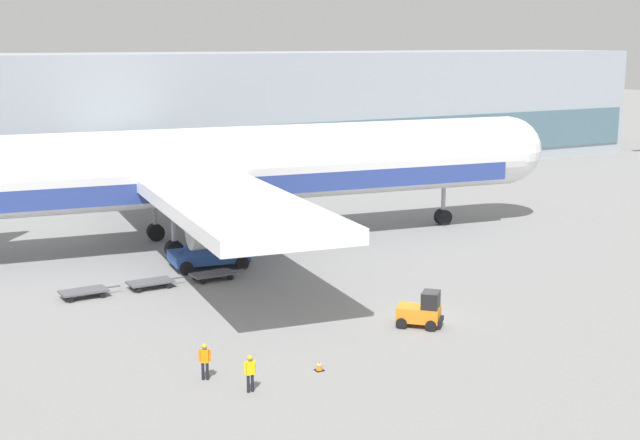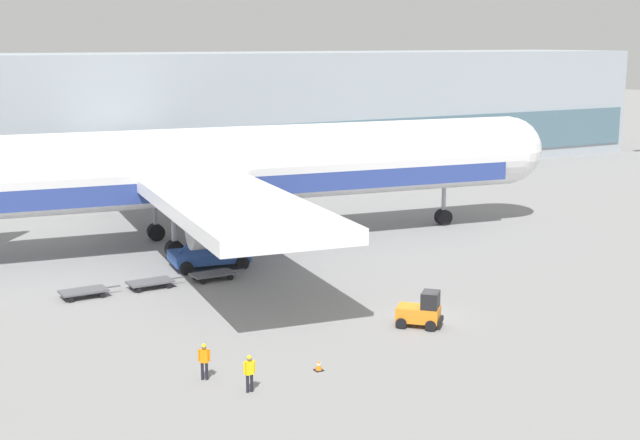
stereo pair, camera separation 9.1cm
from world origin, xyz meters
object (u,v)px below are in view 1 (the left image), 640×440
Objects in this scene: baggage_dolly_lead at (84,291)px; baggage_dolly_second at (150,282)px; ground_crew_near at (205,359)px; traffic_cone_near at (319,365)px; baggage_tug_mid at (422,311)px; baggage_dolly_third at (213,274)px; scissor_lift_loader at (208,239)px; ground_crew_far at (250,370)px; airplane_main at (206,170)px.

baggage_dolly_second is (4.23, 0.03, 0.00)m from baggage_dolly_lead.
ground_crew_near is 5.45m from traffic_cone_near.
baggage_tug_mid is at bearing -46.73° from baggage_dolly_lead.
baggage_tug_mid is 1.57× the size of ground_crew_near.
baggage_dolly_third is at bearing 83.67° from traffic_cone_near.
ground_crew_far is at bearing -100.66° from scissor_lift_loader.
scissor_lift_loader is 21.27m from traffic_cone_near.
scissor_lift_loader is 18.67m from baggage_tug_mid.
baggage_tug_mid reaches higher than baggage_dolly_lead.
ground_crew_near is (-7.11, -16.07, 0.64)m from baggage_dolly_third.
airplane_main is 15.57× the size of baggage_dolly_second.
scissor_lift_loader is at bearing 81.73° from traffic_cone_near.
airplane_main is 33.11× the size of ground_crew_near.
baggage_tug_mid is at bearing 36.20° from ground_crew_near.
baggage_dolly_third is at bearing -103.54° from airplane_main.
baggage_dolly_third is at bearing -2.89° from baggage_dolly_second.
baggage_dolly_lead is at bearing -134.53° from airplane_main.
baggage_dolly_lead is 8.44m from baggage_dolly_third.
baggage_tug_mid is 13.40m from ground_crew_near.
ground_crew_near reaches higher than baggage_dolly_third.
baggage_dolly_third is (8.44, -0.06, 0.00)m from baggage_dolly_lead.
traffic_cone_near is (-3.05, -20.98, -1.74)m from scissor_lift_loader.
airplane_main is at bearing 67.52° from baggage_dolly_third.
scissor_lift_loader reaches higher than baggage_dolly_lead.
baggage_dolly_third is at bearing 158.68° from baggage_tug_mid.
baggage_dolly_second is at bearing -94.75° from ground_crew_far.
airplane_main is 21.14× the size of baggage_tug_mid.
baggage_dolly_second is (-7.84, -9.49, -5.45)m from airplane_main.
airplane_main is 15.57× the size of baggage_dolly_third.
traffic_cone_near is (-8.16, -3.06, -0.61)m from baggage_tug_mid.
ground_crew_far is 3.18× the size of traffic_cone_near.
ground_crew_near is at bearing -101.91° from baggage_dolly_second.
ground_crew_far reaches higher than baggage_dolly_third.
ground_crew_far reaches higher than traffic_cone_near.
baggage_dolly_third is at bearing -100.94° from scissor_lift_loader.
ground_crew_far is at bearing -33.32° from ground_crew_near.
ground_crew_near reaches higher than baggage_dolly_second.
traffic_cone_near is at bearing -168.30° from ground_crew_far.
baggage_dolly_second is 6.86× the size of traffic_cone_near.
scissor_lift_loader is 10.20× the size of traffic_cone_near.
baggage_dolly_lead is 4.23m from baggage_dolly_second.
airplane_main is 11.60m from baggage_dolly_third.
baggage_tug_mid is 8.74m from traffic_cone_near.
baggage_tug_mid is (5.11, -17.92, -1.12)m from scissor_lift_loader.
airplane_main is at bearing 75.11° from scissor_lift_loader.
airplane_main reaches higher than baggage_dolly_lead.
traffic_cone_near is at bearing -113.84° from baggage_tug_mid.
ground_crew_near is at bearing -62.66° from ground_crew_far.
baggage_dolly_lead is (-9.53, -3.28, -1.61)m from scissor_lift_loader.
baggage_tug_mid is (2.58, -24.16, -4.96)m from airplane_main.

